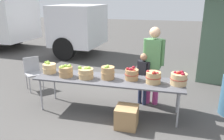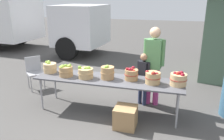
{
  "view_description": "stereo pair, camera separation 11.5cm",
  "coord_description": "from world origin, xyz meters",
  "px_view_note": "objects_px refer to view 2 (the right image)",
  "views": [
    {
      "loc": [
        1.17,
        -4.32,
        2.4
      ],
      "look_at": [
        0.0,
        0.3,
        0.85
      ],
      "focal_mm": 36.69,
      "sensor_mm": 36.0,
      "label": 1
    },
    {
      "loc": [
        1.29,
        -4.29,
        2.4
      ],
      "look_at": [
        0.0,
        0.3,
        0.85
      ],
      "focal_mm": 36.69,
      "sensor_mm": 36.0,
      "label": 2
    }
  ],
  "objects_px": {
    "apple_basket_green_3": "(107,72)",
    "apple_basket_red_0": "(131,74)",
    "market_table": "(108,80)",
    "box_truck": "(11,16)",
    "apple_basket_green_1": "(66,71)",
    "folding_chair": "(35,70)",
    "apple_basket_green_0": "(50,67)",
    "child_customer": "(143,75)",
    "produce_crate": "(125,117)",
    "apple_basket_green_2": "(86,73)",
    "vendor_adult": "(154,60)",
    "apple_basket_red_2": "(178,79)",
    "apple_basket_red_1": "(153,78)"
  },
  "relations": [
    {
      "from": "apple_basket_green_1",
      "to": "box_truck",
      "type": "height_order",
      "value": "box_truck"
    },
    {
      "from": "apple_basket_green_3",
      "to": "child_customer",
      "type": "relative_size",
      "value": 0.25
    },
    {
      "from": "apple_basket_green_2",
      "to": "folding_chair",
      "type": "height_order",
      "value": "apple_basket_green_2"
    },
    {
      "from": "apple_basket_green_0",
      "to": "apple_basket_green_2",
      "type": "relative_size",
      "value": 0.94
    },
    {
      "from": "apple_basket_green_1",
      "to": "apple_basket_green_2",
      "type": "height_order",
      "value": "same"
    },
    {
      "from": "child_customer",
      "to": "produce_crate",
      "type": "height_order",
      "value": "child_customer"
    },
    {
      "from": "apple_basket_green_3",
      "to": "produce_crate",
      "type": "bearing_deg",
      "value": -45.33
    },
    {
      "from": "apple_basket_green_0",
      "to": "child_customer",
      "type": "xyz_separation_m",
      "value": [
        2.05,
        0.47,
        -0.15
      ]
    },
    {
      "from": "apple_basket_green_2",
      "to": "apple_basket_red_1",
      "type": "relative_size",
      "value": 1.06
    },
    {
      "from": "apple_basket_red_1",
      "to": "box_truck",
      "type": "distance_m",
      "value": 8.56
    },
    {
      "from": "child_customer",
      "to": "apple_basket_green_1",
      "type": "bearing_deg",
      "value": 47.31
    },
    {
      "from": "apple_basket_red_1",
      "to": "apple_basket_red_2",
      "type": "height_order",
      "value": "apple_basket_red_2"
    },
    {
      "from": "apple_basket_green_3",
      "to": "box_truck",
      "type": "height_order",
      "value": "box_truck"
    },
    {
      "from": "apple_basket_green_1",
      "to": "apple_basket_green_3",
      "type": "distance_m",
      "value": 0.91
    },
    {
      "from": "vendor_adult",
      "to": "folding_chair",
      "type": "xyz_separation_m",
      "value": [
        -3.13,
        0.11,
        -0.54
      ]
    },
    {
      "from": "vendor_adult",
      "to": "produce_crate",
      "type": "relative_size",
      "value": 4.32
    },
    {
      "from": "apple_basket_red_1",
      "to": "apple_basket_green_0",
      "type": "bearing_deg",
      "value": 177.99
    },
    {
      "from": "apple_basket_green_3",
      "to": "apple_basket_red_0",
      "type": "relative_size",
      "value": 1.05
    },
    {
      "from": "market_table",
      "to": "vendor_adult",
      "type": "relative_size",
      "value": 1.75
    },
    {
      "from": "apple_basket_green_3",
      "to": "box_truck",
      "type": "bearing_deg",
      "value": 141.52
    },
    {
      "from": "apple_basket_green_2",
      "to": "produce_crate",
      "type": "bearing_deg",
      "value": -24.4
    },
    {
      "from": "market_table",
      "to": "box_truck",
      "type": "xyz_separation_m",
      "value": [
        -6.1,
        4.84,
        0.77
      ]
    },
    {
      "from": "folding_chair",
      "to": "produce_crate",
      "type": "relative_size",
      "value": 2.09
    },
    {
      "from": "apple_basket_green_0",
      "to": "child_customer",
      "type": "relative_size",
      "value": 0.25
    },
    {
      "from": "apple_basket_green_1",
      "to": "apple_basket_green_3",
      "type": "xyz_separation_m",
      "value": [
        0.91,
        0.09,
        0.02
      ]
    },
    {
      "from": "apple_basket_green_0",
      "to": "apple_basket_red_0",
      "type": "height_order",
      "value": "apple_basket_red_0"
    },
    {
      "from": "child_customer",
      "to": "vendor_adult",
      "type": "bearing_deg",
      "value": -130.84
    },
    {
      "from": "box_truck",
      "to": "child_customer",
      "type": "bearing_deg",
      "value": -27.82
    },
    {
      "from": "market_table",
      "to": "folding_chair",
      "type": "relative_size",
      "value": 3.6
    },
    {
      "from": "apple_basket_green_2",
      "to": "apple_basket_red_2",
      "type": "xyz_separation_m",
      "value": [
        1.88,
        0.09,
        0.01
      ]
    },
    {
      "from": "apple_basket_red_2",
      "to": "produce_crate",
      "type": "distance_m",
      "value": 1.25
    },
    {
      "from": "apple_basket_green_2",
      "to": "apple_basket_green_3",
      "type": "distance_m",
      "value": 0.46
    },
    {
      "from": "apple_basket_green_2",
      "to": "folding_chair",
      "type": "xyz_separation_m",
      "value": [
        -1.8,
        0.81,
        -0.35
      ]
    },
    {
      "from": "apple_basket_green_2",
      "to": "box_truck",
      "type": "height_order",
      "value": "box_truck"
    },
    {
      "from": "apple_basket_red_0",
      "to": "market_table",
      "type": "bearing_deg",
      "value": -171.46
    },
    {
      "from": "apple_basket_green_3",
      "to": "vendor_adult",
      "type": "distance_m",
      "value": 1.09
    },
    {
      "from": "box_truck",
      "to": "folding_chair",
      "type": "relative_size",
      "value": 9.13
    },
    {
      "from": "apple_basket_green_3",
      "to": "apple_basket_red_0",
      "type": "xyz_separation_m",
      "value": [
        0.49,
        0.07,
        -0.01
      ]
    },
    {
      "from": "apple_basket_green_2",
      "to": "vendor_adult",
      "type": "bearing_deg",
      "value": 27.62
    },
    {
      "from": "apple_basket_green_3",
      "to": "produce_crate",
      "type": "distance_m",
      "value": 0.99
    },
    {
      "from": "apple_basket_green_0",
      "to": "child_customer",
      "type": "distance_m",
      "value": 2.11
    },
    {
      "from": "apple_basket_green_1",
      "to": "folding_chair",
      "type": "distance_m",
      "value": 1.62
    },
    {
      "from": "folding_chair",
      "to": "apple_basket_green_2",
      "type": "bearing_deg",
      "value": -70.81
    },
    {
      "from": "apple_basket_green_3",
      "to": "child_customer",
      "type": "height_order",
      "value": "child_customer"
    },
    {
      "from": "apple_basket_red_0",
      "to": "box_truck",
      "type": "distance_m",
      "value": 8.14
    },
    {
      "from": "apple_basket_green_3",
      "to": "box_truck",
      "type": "relative_size",
      "value": 0.04
    },
    {
      "from": "apple_basket_green_1",
      "to": "apple_basket_green_2",
      "type": "distance_m",
      "value": 0.45
    },
    {
      "from": "apple_basket_green_0",
      "to": "apple_basket_green_3",
      "type": "xyz_separation_m",
      "value": [
        1.37,
        -0.06,
        0.03
      ]
    },
    {
      "from": "market_table",
      "to": "apple_basket_green_0",
      "type": "bearing_deg",
      "value": 177.33
    },
    {
      "from": "market_table",
      "to": "box_truck",
      "type": "bearing_deg",
      "value": 141.56
    }
  ]
}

